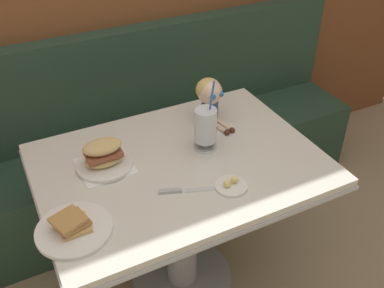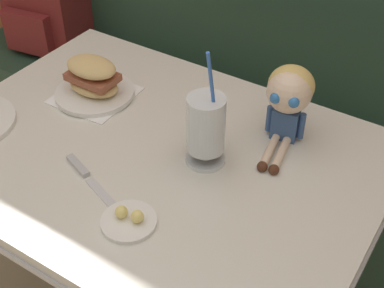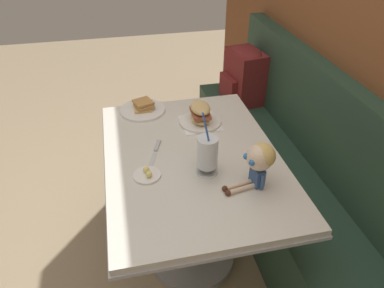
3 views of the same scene
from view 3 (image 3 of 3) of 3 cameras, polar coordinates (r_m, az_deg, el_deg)
ground_plane at (r=2.19m, az=-4.80°, el=-18.14°), size 8.00×8.00×0.00m
booth_bench at (r=2.14m, az=16.85°, el=-8.44°), size 2.60×0.48×1.00m
diner_table at (r=1.81m, az=0.04°, el=-6.85°), size 1.11×0.81×0.74m
toast_plate at (r=2.04m, az=-7.71°, el=5.55°), size 0.25×0.25×0.06m
milkshake_glass at (r=1.53m, az=2.44°, el=-1.56°), size 0.10×0.10×0.31m
sandwich_plate at (r=1.90m, az=1.31°, el=4.51°), size 0.22×0.22×0.12m
butter_saucer at (r=1.57m, az=-7.10°, el=-4.79°), size 0.12×0.12×0.04m
butter_knife at (r=1.72m, az=-5.72°, el=-0.92°), size 0.23×0.10×0.01m
seated_doll at (r=1.47m, az=10.57°, el=-2.44°), size 0.13×0.23×0.20m
backpack at (r=2.69m, az=8.20°, el=10.84°), size 0.33×0.28×0.41m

